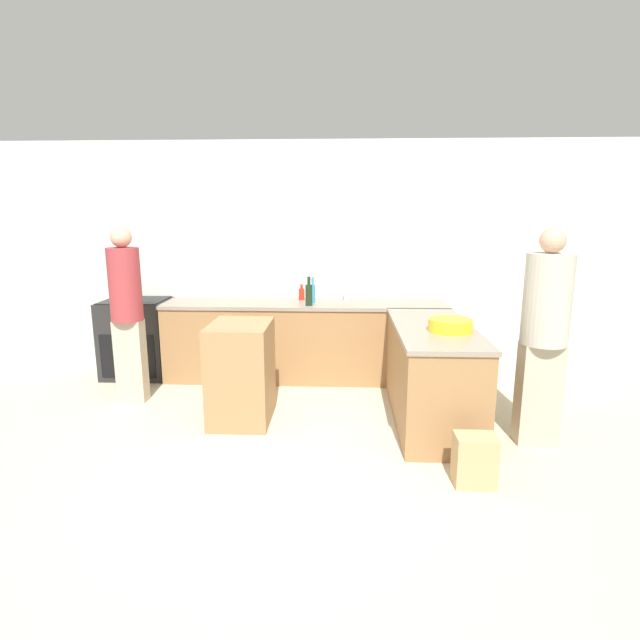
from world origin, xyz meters
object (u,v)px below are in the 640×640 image
Objects in this scene: paper_bag at (474,460)px; hot_sauce_bottle at (302,294)px; range_oven at (138,338)px; person_by_range at (127,308)px; mixing_bowl at (450,325)px; vinegar_bottle_clear at (347,292)px; dish_soap_bottle at (313,293)px; wine_bottle_dark at (309,294)px; person_at_peninsula at (544,331)px; island_table at (241,372)px.

hot_sauce_bottle is at bearing 119.83° from paper_bag.
person_by_range is at bearing -71.89° from range_oven.
vinegar_bottle_clear is at bearing 119.48° from mixing_bowl.
dish_soap_bottle is at bearing -1.83° from range_oven.
person_at_peninsula is at bearing -35.32° from wine_bottle_dark.
range_oven is at bearing 139.83° from island_table.
dish_soap_bottle is at bearing 133.66° from mixing_bowl.
mixing_bowl is 0.73m from person_at_peninsula.
island_table reaches higher than paper_bag.
person_at_peninsula reaches higher than paper_bag.
mixing_bowl is at bearing -10.23° from person_by_range.
vinegar_bottle_clear is 0.45m from dish_soap_bottle.
hot_sauce_bottle is at bearing -179.33° from vinegar_bottle_clear.
hot_sauce_bottle reaches higher than range_oven.
paper_bag is (1.41, -2.46, -0.78)m from hot_sauce_bottle.
island_table is at bearing 175.81° from mixing_bowl.
range_oven is 2.86× the size of wine_bottle_dark.
island_table is at bearing 150.21° from paper_bag.
mixing_bowl reaches higher than paper_bag.
person_by_range is (-1.79, -0.77, -0.04)m from dish_soap_bottle.
dish_soap_bottle is at bearing 119.51° from paper_bag.
paper_bag is at bearing -60.49° from dish_soap_bottle.
range_oven is 2.00m from hot_sauce_bottle.
dish_soap_bottle is 2.49m from person_at_peninsula.
hot_sauce_bottle is at bearing 139.89° from person_at_peninsula.
mixing_bowl is at bearing 161.78° from person_at_peninsula.
wine_bottle_dark reaches higher than island_table.
range_oven is at bearing 174.24° from wine_bottle_dark.
wine_bottle_dark reaches higher than range_oven.
island_table is 1.31m from wine_bottle_dark.
dish_soap_bottle is 1.95m from person_by_range.
vinegar_bottle_clear is 0.14× the size of person_at_peninsula.
wine_bottle_dark is 0.14m from dish_soap_bottle.
mixing_bowl is at bearing -4.19° from island_table.
island_table is 1.79m from vinegar_bottle_clear.
vinegar_bottle_clear is (-0.87, 1.54, 0.04)m from mixing_bowl.
mixing_bowl is 2.04× the size of hot_sauce_bottle.
range_oven is 4.36m from person_at_peninsula.
dish_soap_bottle is at bearing 76.84° from wine_bottle_dark.
island_table is 3.78× the size of vinegar_bottle_clear.
person_at_peninsula is 4.83× the size of paper_bag.
range_oven is 2.46× the size of paper_bag.
wine_bottle_dark is 1.31× the size of vinegar_bottle_clear.
dish_soap_bottle is (-1.26, 1.32, 0.06)m from mixing_bowl.
person_at_peninsula is (1.57, -1.77, -0.03)m from vinegar_bottle_clear.
person_by_range is 0.99× the size of person_at_peninsula.
paper_bag is at bearing -70.26° from vinegar_bottle_clear.
person_by_range reaches higher than dish_soap_bottle.
hot_sauce_bottle is at bearing 122.96° from dish_soap_bottle.
hot_sauce_bottle is at bearing 30.80° from person_by_range.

